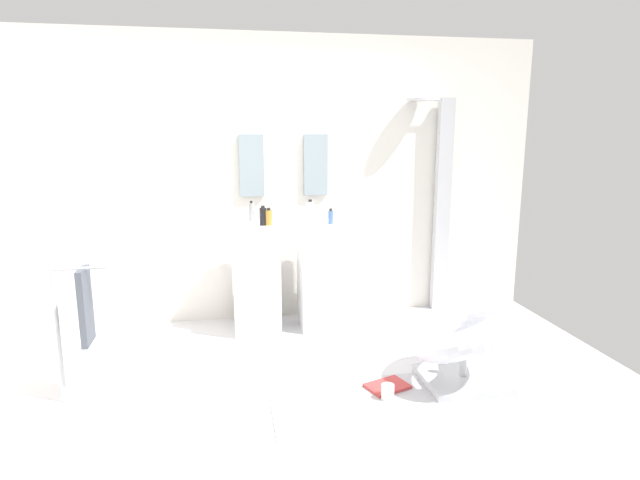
{
  "coord_description": "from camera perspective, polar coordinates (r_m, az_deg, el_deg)",
  "views": [
    {
      "loc": [
        -0.53,
        -3.24,
        1.75
      ],
      "look_at": [
        0.15,
        0.55,
        0.95
      ],
      "focal_mm": 29.55,
      "sensor_mm": 36.0,
      "label": 1
    }
  ],
  "objects": [
    {
      "name": "pedestal_sink_left",
      "position": [
        4.67,
        -6.92,
        -4.03
      ],
      "size": [
        0.41,
        0.41,
        1.06
      ],
      "color": "white",
      "rests_on": "ground_plane"
    },
    {
      "name": "coffee_mug",
      "position": [
        3.64,
        7.34,
        -16.01
      ],
      "size": [
        0.09,
        0.09,
        0.1
      ],
      "primitive_type": "cylinder",
      "color": "white",
      "rests_on": "area_rug"
    },
    {
      "name": "soap_bottle_clear",
      "position": [
        4.68,
        -1.06,
        3.18
      ],
      "size": [
        0.06,
        0.06,
        0.19
      ],
      "color": "silver",
      "rests_on": "pedestal_sink_right"
    },
    {
      "name": "area_rug",
      "position": [
        3.6,
        4.66,
        -17.26
      ],
      "size": [
        1.19,
        0.72,
        0.01
      ],
      "primitive_type": "cube",
      "color": "#B2B2B7",
      "rests_on": "ground_plane"
    },
    {
      "name": "ground_plane",
      "position": [
        3.73,
        -0.81,
        -16.61
      ],
      "size": [
        4.8,
        3.6,
        0.04
      ],
      "primitive_type": "cube",
      "color": "silver"
    },
    {
      "name": "rear_partition",
      "position": [
        4.94,
        -3.99,
        6.48
      ],
      "size": [
        4.8,
        0.1,
        2.6
      ],
      "primitive_type": "cube",
      "color": "silver",
      "rests_on": "ground_plane"
    },
    {
      "name": "soap_bottle_grey",
      "position": [
        4.67,
        -7.43,
        3.03
      ],
      "size": [
        0.04,
        0.04,
        0.19
      ],
      "color": "#99999E",
      "rests_on": "pedestal_sink_left"
    },
    {
      "name": "vanity_mirror_right",
      "position": [
        4.9,
        -0.47,
        8.14
      ],
      "size": [
        0.22,
        0.03,
        0.55
      ],
      "primitive_type": "cube",
      "color": "#8C9EA8"
    },
    {
      "name": "soap_bottle_black",
      "position": [
        4.48,
        -6.19,
        2.57
      ],
      "size": [
        0.06,
        0.06,
        0.17
      ],
      "color": "black",
      "rests_on": "pedestal_sink_left"
    },
    {
      "name": "soap_bottle_amber",
      "position": [
        4.47,
        -5.57,
        2.46
      ],
      "size": [
        0.06,
        0.06,
        0.15
      ],
      "color": "#C68C38",
      "rests_on": "pedestal_sink_left"
    },
    {
      "name": "towel_rack",
      "position": [
        3.72,
        -24.46,
        -6.88
      ],
      "size": [
        0.37,
        0.22,
        0.95
      ],
      "color": "#B7BABF",
      "rests_on": "ground_plane"
    },
    {
      "name": "soap_bottle_blue",
      "position": [
        4.52,
        1.16,
        2.51
      ],
      "size": [
        0.04,
        0.04,
        0.13
      ],
      "color": "#4C72B7",
      "rests_on": "pedestal_sink_right"
    },
    {
      "name": "magazine_red",
      "position": [
        3.8,
        7.31,
        -15.43
      ],
      "size": [
        0.33,
        0.28,
        0.02
      ],
      "primitive_type": "cube",
      "rotation": [
        0.0,
        0.0,
        0.34
      ],
      "color": "#B73838",
      "rests_on": "area_rug"
    },
    {
      "name": "shower_column",
      "position": [
        5.23,
        12.97,
        4.07
      ],
      "size": [
        0.49,
        0.24,
        2.05
      ],
      "color": "#B7BABF",
      "rests_on": "ground_plane"
    },
    {
      "name": "vanity_mirror_left",
      "position": [
        4.83,
        -7.43,
        7.99
      ],
      "size": [
        0.22,
        0.03,
        0.55
      ],
      "primitive_type": "cube",
      "color": "#8C9EA8"
    },
    {
      "name": "pedestal_sink_right",
      "position": [
        4.74,
        0.21,
        -3.72
      ],
      "size": [
        0.41,
        0.41,
        1.06
      ],
      "color": "white",
      "rests_on": "ground_plane"
    },
    {
      "name": "lounge_chair",
      "position": [
        3.84,
        15.39,
        -10.06
      ],
      "size": [
        1.07,
        1.07,
        0.65
      ],
      "color": "#B7BABF",
      "rests_on": "ground_plane"
    }
  ]
}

